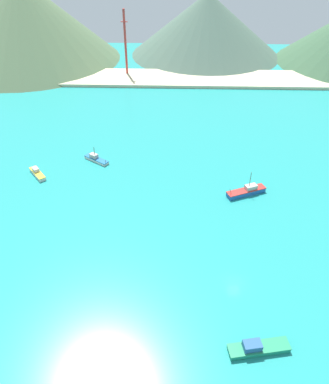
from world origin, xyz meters
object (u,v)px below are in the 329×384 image
(fishing_boat_4, at_px, (247,191))
(radio_tower, at_px, (125,43))
(fishing_boat_3, at_px, (257,348))
(fishing_boat_5, at_px, (37,173))
(fishing_boat_2, at_px, (96,159))

(fishing_boat_4, xyz_separation_m, radio_tower, (-41.07, 87.44, 13.29))
(fishing_boat_3, height_order, radio_tower, radio_tower)
(fishing_boat_5, bearing_deg, fishing_boat_2, 28.23)
(fishing_boat_2, relative_size, fishing_boat_3, 0.74)
(fishing_boat_2, xyz_separation_m, radio_tower, (1.31, 72.39, 13.48))
(fishing_boat_2, xyz_separation_m, fishing_boat_5, (-15.13, -8.12, 0.02))
(fishing_boat_2, bearing_deg, fishing_boat_5, -151.77)
(fishing_boat_3, bearing_deg, fishing_boat_2, 122.53)
(fishing_boat_2, relative_size, fishing_boat_5, 1.14)
(radio_tower, bearing_deg, fishing_boat_3, -74.49)
(fishing_boat_2, xyz_separation_m, fishing_boat_3, (37.87, -59.39, 0.09))
(fishing_boat_5, bearing_deg, radio_tower, 78.46)
(fishing_boat_2, distance_m, radio_tower, 73.64)
(fishing_boat_5, distance_m, radio_tower, 83.27)
(fishing_boat_3, bearing_deg, radio_tower, 105.51)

